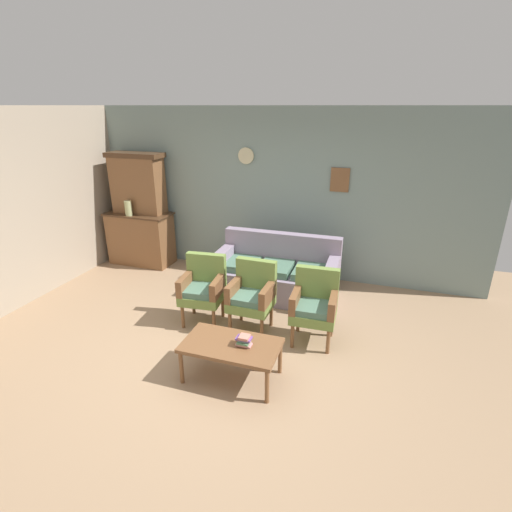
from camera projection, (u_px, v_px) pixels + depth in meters
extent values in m
plane|color=#997A5B|center=(221.00, 359.00, 4.42)|extent=(7.68, 7.68, 0.00)
cube|color=gray|center=(282.00, 195.00, 6.25)|extent=(6.40, 0.06, 2.70)
cube|color=brown|center=(340.00, 180.00, 5.84)|extent=(0.28, 0.02, 0.36)
cylinder|color=beige|center=(246.00, 156.00, 6.17)|extent=(0.26, 0.03, 0.26)
cube|color=brown|center=(141.00, 239.00, 6.98)|extent=(1.10, 0.52, 0.90)
cube|color=#462D1B|center=(138.00, 214.00, 6.81)|extent=(1.16, 0.55, 0.03)
cube|color=brown|center=(138.00, 185.00, 6.71)|extent=(0.90, 0.36, 0.95)
cube|color=#462D1B|center=(135.00, 155.00, 6.52)|extent=(0.99, 0.38, 0.08)
cylinder|color=tan|center=(128.00, 208.00, 6.62)|extent=(0.12, 0.12, 0.26)
cube|color=gray|center=(276.00, 283.00, 5.82)|extent=(1.81, 0.82, 0.42)
cube|color=gray|center=(282.00, 248.00, 5.94)|extent=(1.80, 0.18, 0.48)
cube|color=gray|center=(333.00, 269.00, 5.47)|extent=(0.17, 0.80, 0.24)
cube|color=gray|center=(225.00, 256.00, 5.93)|extent=(0.17, 0.80, 0.24)
cube|color=#4C705B|center=(311.00, 272.00, 5.54)|extent=(0.47, 0.56, 0.10)
cube|color=#4C705B|center=(276.00, 268.00, 5.69)|extent=(0.47, 0.56, 0.10)
cube|color=#4C705B|center=(242.00, 264.00, 5.84)|extent=(0.47, 0.56, 0.10)
cube|color=olive|center=(202.00, 296.00, 5.04)|extent=(0.57, 0.53, 0.12)
cube|color=#4C705B|center=(202.00, 291.00, 4.99)|extent=(0.48, 0.45, 0.10)
cube|color=olive|center=(207.00, 270.00, 5.12)|extent=(0.53, 0.15, 0.46)
cube|color=brown|center=(218.00, 286.00, 4.93)|extent=(0.13, 0.49, 0.22)
cube|color=brown|center=(186.00, 283.00, 5.02)|extent=(0.13, 0.49, 0.22)
cylinder|color=brown|center=(214.00, 320.00, 4.90)|extent=(0.04, 0.04, 0.32)
cylinder|color=brown|center=(183.00, 317.00, 4.99)|extent=(0.04, 0.04, 0.32)
cylinder|color=brown|center=(223.00, 306.00, 5.25)|extent=(0.04, 0.04, 0.32)
cylinder|color=brown|center=(194.00, 303.00, 5.33)|extent=(0.04, 0.04, 0.32)
cube|color=olive|center=(251.00, 304.00, 4.85)|extent=(0.53, 0.49, 0.12)
cube|color=#4C705B|center=(250.00, 298.00, 4.80)|extent=(0.45, 0.42, 0.10)
cube|color=olive|center=(256.00, 276.00, 4.92)|extent=(0.52, 0.11, 0.46)
cube|color=brown|center=(268.00, 294.00, 4.72)|extent=(0.09, 0.48, 0.22)
cube|color=brown|center=(234.00, 289.00, 4.86)|extent=(0.09, 0.48, 0.22)
cylinder|color=brown|center=(262.00, 329.00, 4.70)|extent=(0.04, 0.04, 0.32)
cylinder|color=brown|center=(230.00, 323.00, 4.83)|extent=(0.04, 0.04, 0.32)
cylinder|color=brown|center=(271.00, 315.00, 5.03)|extent=(0.04, 0.04, 0.32)
cylinder|color=brown|center=(241.00, 309.00, 5.17)|extent=(0.04, 0.04, 0.32)
cube|color=olive|center=(313.00, 314.00, 4.61)|extent=(0.54, 0.50, 0.12)
cube|color=#4C705B|center=(314.00, 308.00, 4.56)|extent=(0.46, 0.42, 0.10)
cube|color=olive|center=(317.00, 285.00, 4.68)|extent=(0.52, 0.12, 0.46)
cube|color=brown|center=(333.00, 304.00, 4.49)|extent=(0.10, 0.48, 0.22)
cube|color=brown|center=(296.00, 299.00, 4.60)|extent=(0.10, 0.48, 0.22)
cylinder|color=brown|center=(328.00, 341.00, 4.46)|extent=(0.04, 0.04, 0.32)
cylinder|color=brown|center=(292.00, 336.00, 4.57)|extent=(0.04, 0.04, 0.32)
cylinder|color=brown|center=(332.00, 325.00, 4.80)|extent=(0.04, 0.04, 0.32)
cylinder|color=brown|center=(298.00, 320.00, 4.91)|extent=(0.04, 0.04, 0.32)
cube|color=brown|center=(231.00, 345.00, 3.97)|extent=(1.00, 0.56, 0.04)
cylinder|color=brown|center=(202.00, 342.00, 4.40)|extent=(0.04, 0.04, 0.38)
cylinder|color=brown|center=(280.00, 358.00, 4.13)|extent=(0.04, 0.04, 0.38)
cylinder|color=brown|center=(181.00, 367.00, 3.97)|extent=(0.04, 0.04, 0.38)
cylinder|color=brown|center=(267.00, 386.00, 3.70)|extent=(0.04, 0.04, 0.38)
cube|color=#CE8787|center=(244.00, 345.00, 3.94)|extent=(0.15, 0.09, 0.02)
cube|color=tan|center=(244.00, 344.00, 3.92)|extent=(0.14, 0.10, 0.02)
cube|color=#598E5F|center=(244.00, 342.00, 3.92)|extent=(0.12, 0.10, 0.02)
cube|color=gray|center=(245.00, 339.00, 3.93)|extent=(0.12, 0.11, 0.02)
cube|color=#714896|center=(244.00, 338.00, 3.92)|extent=(0.16, 0.10, 0.02)
cube|color=tan|center=(244.00, 337.00, 3.90)|extent=(0.10, 0.11, 0.03)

